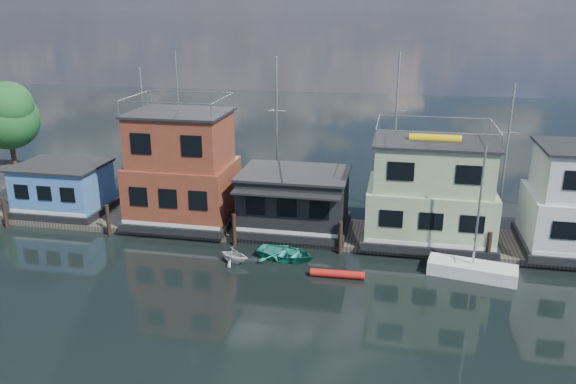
% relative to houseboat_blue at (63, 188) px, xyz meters
% --- Properties ---
extents(ground, '(160.00, 160.00, 0.00)m').
position_rel_houseboat_blue_xyz_m(ground, '(18.00, -12.00, -2.21)').
color(ground, black).
rests_on(ground, ground).
extents(dock, '(48.00, 5.00, 0.40)m').
position_rel_houseboat_blue_xyz_m(dock, '(18.00, 0.00, -2.01)').
color(dock, '#595147').
rests_on(dock, ground).
extents(houseboat_blue, '(6.40, 4.90, 3.66)m').
position_rel_houseboat_blue_xyz_m(houseboat_blue, '(0.00, 0.00, 0.00)').
color(houseboat_blue, black).
rests_on(houseboat_blue, dock).
extents(houseboat_red, '(7.40, 5.90, 11.86)m').
position_rel_houseboat_blue_xyz_m(houseboat_red, '(9.50, 0.00, 1.90)').
color(houseboat_red, black).
rests_on(houseboat_red, dock).
extents(houseboat_dark, '(7.40, 6.10, 4.06)m').
position_rel_houseboat_blue_xyz_m(houseboat_dark, '(17.50, -0.02, 0.21)').
color(houseboat_dark, black).
rests_on(houseboat_dark, dock).
extents(houseboat_green, '(8.40, 5.90, 7.03)m').
position_rel_houseboat_blue_xyz_m(houseboat_green, '(26.50, 0.00, 1.34)').
color(houseboat_green, black).
rests_on(houseboat_green, dock).
extents(pilings, '(42.28, 0.28, 2.20)m').
position_rel_houseboat_blue_xyz_m(pilings, '(17.67, -2.80, -1.11)').
color(pilings, '#2D2116').
rests_on(pilings, ground).
extents(background_masts, '(36.40, 0.16, 12.00)m').
position_rel_houseboat_blue_xyz_m(background_masts, '(22.76, 6.00, 3.35)').
color(background_masts, silver).
rests_on(background_masts, ground).
extents(dinghy_white, '(2.39, 2.20, 1.04)m').
position_rel_houseboat_blue_xyz_m(dinghy_white, '(14.73, -5.38, -1.68)').
color(dinghy_white, silver).
rests_on(dinghy_white, ground).
extents(dinghy_teal, '(4.21, 3.39, 0.77)m').
position_rel_houseboat_blue_xyz_m(dinghy_teal, '(17.76, -4.27, -1.82)').
color(dinghy_teal, teal).
rests_on(dinghy_teal, ground).
extents(red_kayak, '(3.18, 0.55, 0.46)m').
position_rel_houseboat_blue_xyz_m(red_kayak, '(21.22, -6.17, -1.97)').
color(red_kayak, red).
rests_on(red_kayak, ground).
extents(day_sailer, '(5.22, 2.55, 7.89)m').
position_rel_houseboat_blue_xyz_m(day_sailer, '(28.94, -4.43, -1.75)').
color(day_sailer, white).
rests_on(day_sailer, ground).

